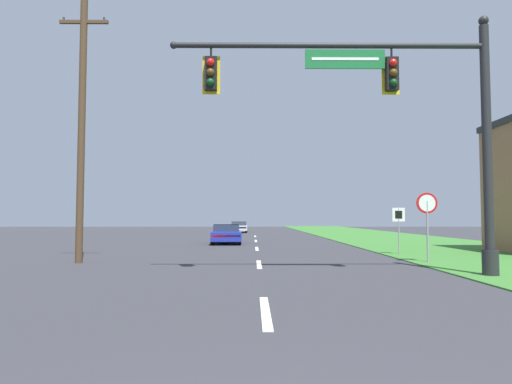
{
  "coord_description": "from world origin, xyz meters",
  "views": [
    {
      "loc": [
        -0.22,
        -2.03,
        1.64
      ],
      "look_at": [
        0.0,
        28.1,
        3.33
      ],
      "focal_mm": 32.0,
      "sensor_mm": 36.0,
      "label": 1
    }
  ],
  "objects_px": {
    "route_sign_post": "(399,220)",
    "utility_pole_near": "(82,124)",
    "far_car": "(239,227)",
    "stop_sign": "(427,211)",
    "car_ahead": "(226,234)",
    "signal_mast": "(407,117)"
  },
  "relations": [
    {
      "from": "car_ahead",
      "to": "route_sign_post",
      "type": "bearing_deg",
      "value": -47.93
    },
    {
      "from": "car_ahead",
      "to": "far_car",
      "type": "xyz_separation_m",
      "value": [
        0.18,
        21.53,
        -0.0
      ]
    },
    {
      "from": "far_car",
      "to": "utility_pole_near",
      "type": "relative_size",
      "value": 0.45
    },
    {
      "from": "signal_mast",
      "to": "car_ahead",
      "type": "bearing_deg",
      "value": 110.39
    },
    {
      "from": "car_ahead",
      "to": "far_car",
      "type": "relative_size",
      "value": 1.07
    },
    {
      "from": "far_car",
      "to": "stop_sign",
      "type": "distance_m",
      "value": 34.91
    },
    {
      "from": "car_ahead",
      "to": "far_car",
      "type": "distance_m",
      "value": 21.54
    },
    {
      "from": "far_car",
      "to": "route_sign_post",
      "type": "relative_size",
      "value": 2.18
    },
    {
      "from": "stop_sign",
      "to": "route_sign_post",
      "type": "xyz_separation_m",
      "value": [
        0.08,
        3.49,
        -0.34
      ]
    },
    {
      "from": "utility_pole_near",
      "to": "car_ahead",
      "type": "bearing_deg",
      "value": 69.57
    },
    {
      "from": "utility_pole_near",
      "to": "stop_sign",
      "type": "bearing_deg",
      "value": -0.45
    },
    {
      "from": "utility_pole_near",
      "to": "route_sign_post",
      "type": "bearing_deg",
      "value": 14.96
    },
    {
      "from": "stop_sign",
      "to": "far_car",
      "type": "bearing_deg",
      "value": 102.98
    },
    {
      "from": "far_car",
      "to": "route_sign_post",
      "type": "distance_m",
      "value": 31.53
    },
    {
      "from": "car_ahead",
      "to": "utility_pole_near",
      "type": "relative_size",
      "value": 0.48
    },
    {
      "from": "far_car",
      "to": "stop_sign",
      "type": "height_order",
      "value": "stop_sign"
    },
    {
      "from": "signal_mast",
      "to": "utility_pole_near",
      "type": "height_order",
      "value": "utility_pole_near"
    },
    {
      "from": "route_sign_post",
      "to": "utility_pole_near",
      "type": "xyz_separation_m",
      "value": [
        -12.7,
        -3.39,
        3.53
      ]
    },
    {
      "from": "route_sign_post",
      "to": "car_ahead",
      "type": "bearing_deg",
      "value": 132.07
    },
    {
      "from": "car_ahead",
      "to": "far_car",
      "type": "height_order",
      "value": "same"
    },
    {
      "from": "far_car",
      "to": "stop_sign",
      "type": "relative_size",
      "value": 1.77
    },
    {
      "from": "car_ahead",
      "to": "route_sign_post",
      "type": "distance_m",
      "value": 12.12
    }
  ]
}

